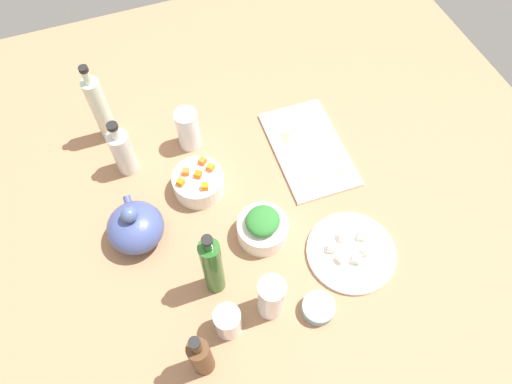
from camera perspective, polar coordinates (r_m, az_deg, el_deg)
name	(u,v)px	position (r cm, az deg, el deg)	size (l,w,h in cm)	color
tabletop	(256,204)	(131.97, 0.00, -1.46)	(190.00, 190.00, 3.00)	#A27452
cutting_board	(309,149)	(141.13, 6.50, 5.34)	(34.43, 20.43, 1.00)	silver
plate_tofu	(351,252)	(125.43, 11.64, -7.29)	(23.51, 23.51, 1.20)	white
bowl_greens	(262,229)	(123.03, 0.81, -4.64)	(13.49, 13.49, 6.10)	white
bowl_carrots	(199,183)	(131.19, -7.10, 1.13)	(14.34, 14.34, 6.21)	white
bowl_small_side	(318,308)	(117.57, 7.71, -14.00)	(8.21, 8.21, 3.25)	#78989C
teapot	(135,227)	(124.52, -14.67, -4.19)	(16.61, 14.80, 14.57)	#424F8C
bottle_0	(212,266)	(109.78, -5.40, -9.14)	(5.00, 5.00, 26.51)	#265F23
bottle_1	(100,109)	(142.08, -18.65, 9.67)	(5.09, 5.09, 28.01)	silver
bottle_2	(123,151)	(135.51, -16.14, 4.83)	(6.02, 6.02, 19.71)	silver
bottle_3	(201,357)	(106.91, -6.82, -19.53)	(4.88, 4.88, 22.05)	#50321B
drinking_glass_0	(188,129)	(138.29, -8.39, 7.67)	(6.68, 6.68, 13.40)	white
drinking_glass_1	(228,322)	(112.50, -3.50, -15.70)	(6.45, 6.45, 9.64)	white
drinking_glass_2	(271,298)	(111.52, 1.88, -12.90)	(6.59, 6.59, 14.46)	white
carrot_cube_0	(198,174)	(127.94, -7.16, 2.18)	(1.80, 1.80, 1.80)	orange
carrot_cube_1	(186,172)	(128.91, -8.69, 2.49)	(1.80, 1.80, 1.80)	orange
carrot_cube_2	(202,161)	(130.35, -6.63, 3.83)	(1.80, 1.80, 1.80)	orange
carrot_cube_3	(181,182)	(127.21, -9.29, 1.19)	(1.80, 1.80, 1.80)	orange
carrot_cube_4	(205,186)	(125.59, -6.32, 0.69)	(1.80, 1.80, 1.80)	orange
carrot_cube_5	(211,167)	(128.86, -5.64, 3.05)	(1.80, 1.80, 1.80)	orange
chopped_greens_mound	(263,221)	(118.63, 0.83, -3.57)	(9.26, 8.86, 3.78)	#2D732E
tofu_cube_0	(341,258)	(122.40, 10.48, -8.00)	(2.20, 2.20, 2.20)	white
tofu_cube_1	(343,236)	(125.08, 10.70, -5.42)	(2.20, 2.20, 2.20)	white
tofu_cube_2	(368,251)	(124.62, 13.64, -7.10)	(2.20, 2.20, 2.20)	white
tofu_cube_3	(357,259)	(123.08, 12.35, -8.07)	(2.20, 2.20, 2.20)	white
tofu_cube_4	(362,235)	(126.28, 13.01, -5.24)	(2.20, 2.20, 2.20)	white
tofu_cube_5	(332,248)	(123.15, 9.36, -6.82)	(2.20, 2.20, 2.20)	white
dumpling_0	(343,171)	(135.95, 10.72, 2.61)	(4.68, 4.58, 2.34)	beige
dumpling_1	(290,136)	(141.06, 4.23, 6.95)	(5.53, 5.10, 3.02)	beige
dumpling_2	(320,177)	(133.53, 7.91, 1.85)	(5.90, 5.84, 2.52)	beige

